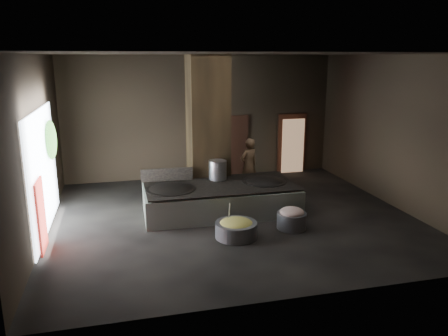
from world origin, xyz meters
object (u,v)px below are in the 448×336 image
object	(u,v)px
stock_pot	(218,170)
wok_right	(264,184)
hearth_platform	(220,199)
meat_basin	(292,221)
wok_left	(171,191)
veg_basin	(236,230)
cook	(249,165)

from	to	relation	value
stock_pot	wok_right	bearing A→B (deg)	-21.04
hearth_platform	meat_basin	bearing A→B (deg)	-46.22
wok_right	stock_pot	distance (m)	1.44
wok_left	meat_basin	bearing A→B (deg)	-28.55
stock_pot	veg_basin	world-z (taller)	stock_pot
wok_left	cook	bearing A→B (deg)	31.87
stock_pot	cook	distance (m)	1.78
wok_right	stock_pot	bearing A→B (deg)	158.96
hearth_platform	stock_pot	distance (m)	0.93
hearth_platform	cook	size ratio (longest dim) A/B	2.41
cook	wok_left	bearing A→B (deg)	10.71
stock_pot	veg_basin	bearing A→B (deg)	-92.16
wok_right	cook	world-z (taller)	cook
wok_left	wok_right	distance (m)	2.80
wok_right	cook	distance (m)	1.67
veg_basin	meat_basin	size ratio (longest dim) A/B	1.36
wok_right	cook	xyz separation A→B (m)	(0.03, 1.66, 0.16)
veg_basin	hearth_platform	bearing A→B (deg)	88.72
meat_basin	stock_pot	bearing A→B (deg)	123.81
cook	veg_basin	size ratio (longest dim) A/B	1.73
hearth_platform	meat_basin	xyz separation A→B (m)	(1.54, -1.68, -0.17)
stock_pot	veg_basin	size ratio (longest dim) A/B	0.54
veg_basin	meat_basin	distance (m)	1.60
hearth_platform	veg_basin	bearing A→B (deg)	-90.09
hearth_platform	cook	world-z (taller)	cook
cook	veg_basin	distance (m)	3.95
wok_right	veg_basin	bearing A→B (deg)	-125.56
stock_pot	cook	world-z (taller)	cook
wok_left	cook	size ratio (longest dim) A/B	0.76
wok_left	cook	xyz separation A→B (m)	(2.83, 1.76, 0.16)
wok_left	wok_right	world-z (taller)	wok_left
wok_left	cook	distance (m)	3.34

